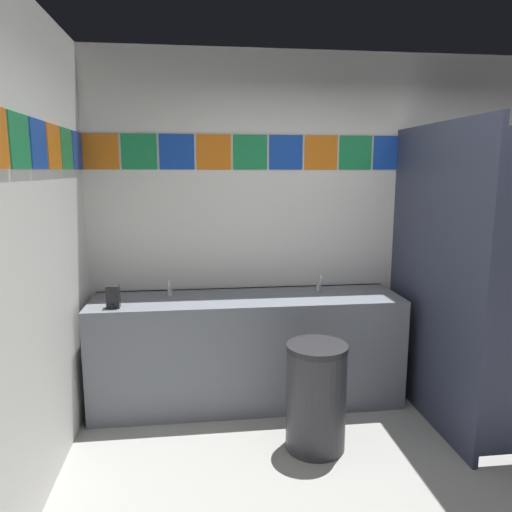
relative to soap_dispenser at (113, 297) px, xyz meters
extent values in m
cube|color=white|center=(1.74, 0.52, 0.44)|extent=(4.01, 0.08, 2.73)
cube|color=orange|center=(-0.12, 0.48, 1.02)|extent=(0.27, 0.01, 0.27)
cube|color=#1E8C4C|center=(0.17, 0.48, 1.02)|extent=(0.27, 0.01, 0.27)
cube|color=#1947B7|center=(0.45, 0.48, 1.02)|extent=(0.27, 0.01, 0.27)
cube|color=orange|center=(0.74, 0.48, 1.02)|extent=(0.27, 0.01, 0.27)
cube|color=#1E8C4C|center=(1.03, 0.48, 1.02)|extent=(0.27, 0.01, 0.27)
cube|color=#1947B7|center=(1.31, 0.48, 1.02)|extent=(0.27, 0.01, 0.27)
cube|color=orange|center=(1.60, 0.48, 1.02)|extent=(0.27, 0.01, 0.27)
cube|color=#1E8C4C|center=(1.89, 0.48, 1.02)|extent=(0.27, 0.01, 0.27)
cube|color=#1947B7|center=(2.17, 0.48, 1.02)|extent=(0.27, 0.01, 0.27)
cube|color=orange|center=(2.46, 0.48, 1.02)|extent=(0.27, 0.01, 0.27)
cube|color=#1E8C4C|center=(2.75, 0.48, 1.02)|extent=(0.27, 0.01, 0.27)
cube|color=#1947B7|center=(3.03, 0.48, 1.02)|extent=(0.27, 0.01, 0.27)
cube|color=#1E8C4C|center=(-0.26, -0.83, 1.02)|extent=(0.01, 0.27, 0.27)
cube|color=#1947B7|center=(-0.26, -0.54, 1.02)|extent=(0.01, 0.27, 0.27)
cube|color=orange|center=(-0.26, -0.25, 1.02)|extent=(0.01, 0.27, 0.27)
cube|color=#1E8C4C|center=(-0.26, 0.04, 1.02)|extent=(0.01, 0.27, 0.27)
cube|color=#1947B7|center=(-0.26, 0.34, 1.02)|extent=(0.01, 0.27, 0.27)
cube|color=slate|center=(0.97, 0.18, -0.51)|extent=(2.36, 0.60, 0.85)
cube|color=slate|center=(0.97, 0.47, -0.12)|extent=(2.36, 0.03, 0.08)
cylinder|color=silver|center=(0.38, 0.15, -0.13)|extent=(0.34, 0.34, 0.10)
cylinder|color=silver|center=(1.56, 0.15, -0.13)|extent=(0.34, 0.34, 0.10)
cylinder|color=silver|center=(0.38, 0.29, -0.05)|extent=(0.04, 0.04, 0.05)
cylinder|color=silver|center=(0.38, 0.24, 0.02)|extent=(0.02, 0.06, 0.09)
cylinder|color=silver|center=(1.56, 0.29, -0.05)|extent=(0.04, 0.04, 0.05)
cylinder|color=silver|center=(1.56, 0.24, 0.02)|extent=(0.02, 0.06, 0.09)
cube|color=black|center=(0.00, 0.00, 0.00)|extent=(0.09, 0.07, 0.16)
cylinder|color=black|center=(0.00, -0.04, -0.06)|extent=(0.02, 0.02, 0.03)
cube|color=#33384C|center=(2.26, -0.21, 0.13)|extent=(0.04, 1.37, 2.13)
cylinder|color=silver|center=(2.28, -0.87, 0.24)|extent=(0.02, 0.02, 0.10)
cylinder|color=white|center=(2.88, 0.01, -0.73)|extent=(0.38, 0.38, 0.40)
torus|color=white|center=(2.88, 0.01, -0.52)|extent=(0.39, 0.39, 0.05)
cube|color=white|center=(2.88, 0.22, -0.36)|extent=(0.34, 0.17, 0.34)
cylinder|color=#333338|center=(1.34, -0.53, -0.60)|extent=(0.39, 0.39, 0.67)
cylinder|color=#262628|center=(1.34, -0.53, -0.24)|extent=(0.40, 0.40, 0.04)
camera|label=1|loc=(0.60, -3.37, 0.88)|focal=33.66mm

